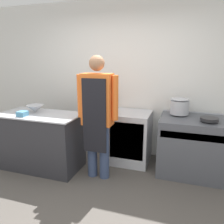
# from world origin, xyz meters

# --- Properties ---
(ground_plane) EXTENTS (14.00, 14.00, 0.00)m
(ground_plane) POSITION_xyz_m (0.00, 0.00, 0.00)
(ground_plane) COLOR #4C4742
(wall_back) EXTENTS (8.00, 0.05, 2.70)m
(wall_back) POSITION_xyz_m (0.00, 1.91, 1.35)
(wall_back) COLOR white
(wall_back) RESTS_ON ground_plane
(prep_counter) EXTENTS (1.29, 0.67, 0.89)m
(prep_counter) POSITION_xyz_m (-1.05, 0.90, 0.44)
(prep_counter) COLOR #2D2D33
(prep_counter) RESTS_ON ground_plane
(stove) EXTENTS (0.96, 0.75, 0.88)m
(stove) POSITION_xyz_m (1.22, 1.46, 0.43)
(stove) COLOR #4C4F56
(stove) RESTS_ON ground_plane
(fridge_unit) EXTENTS (0.64, 0.64, 0.86)m
(fridge_unit) POSITION_xyz_m (0.25, 1.54, 0.43)
(fridge_unit) COLOR silver
(fridge_unit) RESTS_ON ground_plane
(person_cook) EXTENTS (0.60, 0.24, 1.77)m
(person_cook) POSITION_xyz_m (-0.08, 0.88, 1.00)
(person_cook) COLOR #38476B
(person_cook) RESTS_ON ground_plane
(mixing_bowl) EXTENTS (0.27, 0.27, 0.12)m
(mixing_bowl) POSITION_xyz_m (-1.17, 0.96, 0.95)
(mixing_bowl) COLOR #B2B5BC
(mixing_bowl) RESTS_ON prep_counter
(plastic_tub) EXTENTS (0.13, 0.13, 0.07)m
(plastic_tub) POSITION_xyz_m (-1.21, 0.71, 0.92)
(plastic_tub) COLOR teal
(plastic_tub) RESTS_ON prep_counter
(stock_pot) EXTENTS (0.28, 0.28, 0.26)m
(stock_pot) POSITION_xyz_m (1.00, 1.59, 1.01)
(stock_pot) COLOR #B2B5BC
(stock_pot) RESTS_ON stove
(saute_pan) EXTENTS (0.25, 0.25, 0.04)m
(saute_pan) POSITION_xyz_m (1.41, 1.33, 0.90)
(saute_pan) COLOR #262628
(saute_pan) RESTS_ON stove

